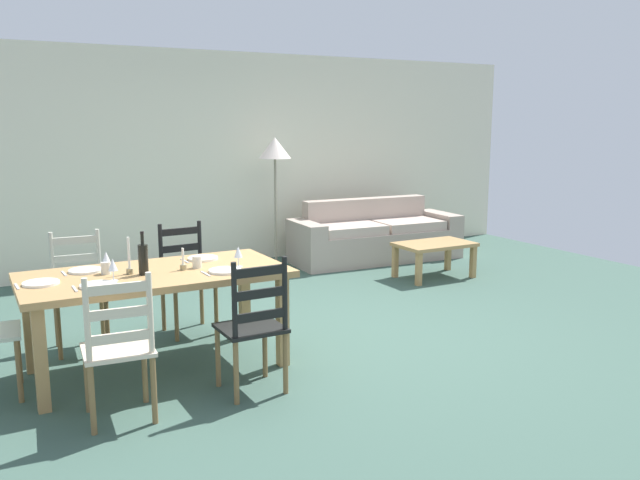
{
  "coord_description": "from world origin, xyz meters",
  "views": [
    {
      "loc": [
        -2.7,
        -4.78,
        1.85
      ],
      "look_at": [
        0.18,
        0.48,
        0.75
      ],
      "focal_mm": 36.85,
      "sensor_mm": 36.0,
      "label": 1
    }
  ],
  "objects_px": {
    "coffee_cup_primary": "(197,262)",
    "coffee_table": "(434,248)",
    "wine_glass_far_left": "(106,258)",
    "standing_lamp": "(275,156)",
    "coffee_cup_secondary": "(106,268)",
    "dining_chair_far_right": "(186,278)",
    "dining_chair_far_left": "(79,291)",
    "dining_chair_near_left": "(119,348)",
    "wine_bottle": "(143,259)",
    "wine_glass_near_left": "(113,266)",
    "dining_table": "(156,283)",
    "wine_glass_near_right": "(238,253)",
    "dining_chair_near_right": "(254,326)"
  },
  "relations": [
    {
      "from": "dining_chair_near_right",
      "to": "dining_chair_near_left",
      "type": "bearing_deg",
      "value": -179.66
    },
    {
      "from": "dining_chair_near_left",
      "to": "wine_glass_far_left",
      "type": "distance_m",
      "value": 0.97
    },
    {
      "from": "dining_chair_near_left",
      "to": "wine_bottle",
      "type": "xyz_separation_m",
      "value": [
        0.34,
        0.71,
        0.39
      ]
    },
    {
      "from": "wine_glass_near_left",
      "to": "standing_lamp",
      "type": "height_order",
      "value": "standing_lamp"
    },
    {
      "from": "dining_table",
      "to": "wine_glass_near_right",
      "type": "xyz_separation_m",
      "value": [
        0.6,
        -0.15,
        0.2
      ]
    },
    {
      "from": "dining_chair_near_left",
      "to": "dining_chair_far_left",
      "type": "xyz_separation_m",
      "value": [
        0.0,
        1.53,
        0.0
      ]
    },
    {
      "from": "dining_chair_far_left",
      "to": "dining_chair_near_left",
      "type": "bearing_deg",
      "value": -90.15
    },
    {
      "from": "dining_table",
      "to": "dining_chair_near_left",
      "type": "relative_size",
      "value": 1.98
    },
    {
      "from": "wine_glass_far_left",
      "to": "standing_lamp",
      "type": "xyz_separation_m",
      "value": [
        2.56,
        2.6,
        0.55
      ]
    },
    {
      "from": "dining_chair_near_left",
      "to": "wine_bottle",
      "type": "distance_m",
      "value": 0.88
    },
    {
      "from": "dining_chair_far_left",
      "to": "coffee_table",
      "type": "height_order",
      "value": "dining_chair_far_left"
    },
    {
      "from": "coffee_table",
      "to": "dining_table",
      "type": "bearing_deg",
      "value": -160.07
    },
    {
      "from": "dining_chair_near_left",
      "to": "dining_chair_near_right",
      "type": "distance_m",
      "value": 0.9
    },
    {
      "from": "dining_chair_near_right",
      "to": "dining_chair_far_left",
      "type": "distance_m",
      "value": 1.76
    },
    {
      "from": "dining_chair_far_left",
      "to": "wine_glass_far_left",
      "type": "distance_m",
      "value": 0.75
    },
    {
      "from": "dining_table",
      "to": "wine_glass_near_right",
      "type": "relative_size",
      "value": 11.8
    },
    {
      "from": "dining_chair_far_right",
      "to": "wine_glass_near_right",
      "type": "height_order",
      "value": "dining_chair_far_right"
    },
    {
      "from": "dining_table",
      "to": "dining_chair_near_left",
      "type": "bearing_deg",
      "value": -119.96
    },
    {
      "from": "dining_chair_near_left",
      "to": "dining_chair_far_left",
      "type": "relative_size",
      "value": 1.0
    },
    {
      "from": "wine_glass_near_right",
      "to": "standing_lamp",
      "type": "relative_size",
      "value": 0.1
    },
    {
      "from": "dining_table",
      "to": "dining_chair_near_right",
      "type": "relative_size",
      "value": 1.98
    },
    {
      "from": "wine_glass_near_left",
      "to": "dining_table",
      "type": "bearing_deg",
      "value": 24.48
    },
    {
      "from": "coffee_table",
      "to": "wine_glass_near_left",
      "type": "bearing_deg",
      "value": -159.69
    },
    {
      "from": "wine_glass_near_left",
      "to": "coffee_cup_primary",
      "type": "relative_size",
      "value": 1.79
    },
    {
      "from": "wine_glass_near_left",
      "to": "coffee_cup_primary",
      "type": "bearing_deg",
      "value": 11.07
    },
    {
      "from": "coffee_cup_secondary",
      "to": "coffee_table",
      "type": "height_order",
      "value": "coffee_cup_secondary"
    },
    {
      "from": "coffee_table",
      "to": "standing_lamp",
      "type": "bearing_deg",
      "value": 135.33
    },
    {
      "from": "wine_glass_near_left",
      "to": "coffee_table",
      "type": "bearing_deg",
      "value": 20.31
    },
    {
      "from": "dining_chair_near_right",
      "to": "coffee_cup_secondary",
      "type": "relative_size",
      "value": 10.67
    },
    {
      "from": "wine_bottle",
      "to": "coffee_table",
      "type": "bearing_deg",
      "value": 20.14
    },
    {
      "from": "dining_table",
      "to": "wine_bottle",
      "type": "xyz_separation_m",
      "value": [
        -0.1,
        -0.05,
        0.2
      ]
    },
    {
      "from": "dining_chair_near_left",
      "to": "standing_lamp",
      "type": "relative_size",
      "value": 0.59
    },
    {
      "from": "dining_chair_far_left",
      "to": "coffee_cup_secondary",
      "type": "distance_m",
      "value": 0.75
    },
    {
      "from": "wine_glass_near_left",
      "to": "wine_glass_far_left",
      "type": "bearing_deg",
      "value": 88.47
    },
    {
      "from": "wine_glass_far_left",
      "to": "dining_table",
      "type": "bearing_deg",
      "value": -21.28
    },
    {
      "from": "wine_glass_near_left",
      "to": "coffee_cup_secondary",
      "type": "distance_m",
      "value": 0.26
    },
    {
      "from": "dining_table",
      "to": "wine_glass_far_left",
      "type": "distance_m",
      "value": 0.4
    },
    {
      "from": "dining_table",
      "to": "coffee_table",
      "type": "height_order",
      "value": "dining_table"
    },
    {
      "from": "coffee_cup_primary",
      "to": "coffee_table",
      "type": "bearing_deg",
      "value": 21.98
    },
    {
      "from": "wine_bottle",
      "to": "wine_glass_far_left",
      "type": "height_order",
      "value": "wine_bottle"
    },
    {
      "from": "wine_glass_far_left",
      "to": "coffee_cup_secondary",
      "type": "relative_size",
      "value": 1.79
    },
    {
      "from": "dining_chair_near_left",
      "to": "wine_glass_near_left",
      "type": "xyz_separation_m",
      "value": [
        0.11,
        0.61,
        0.38
      ]
    },
    {
      "from": "dining_chair_near_right",
      "to": "coffee_table",
      "type": "height_order",
      "value": "dining_chair_near_right"
    },
    {
      "from": "wine_bottle",
      "to": "coffee_cup_primary",
      "type": "height_order",
      "value": "wine_bottle"
    },
    {
      "from": "dining_chair_near_left",
      "to": "dining_chair_near_right",
      "type": "bearing_deg",
      "value": 0.34
    },
    {
      "from": "dining_chair_far_right",
      "to": "coffee_cup_secondary",
      "type": "height_order",
      "value": "dining_chair_far_right"
    },
    {
      "from": "wine_glass_near_right",
      "to": "coffee_table",
      "type": "height_order",
      "value": "wine_glass_near_right"
    },
    {
      "from": "dining_chair_far_right",
      "to": "wine_bottle",
      "type": "distance_m",
      "value": 1.07
    },
    {
      "from": "dining_chair_far_left",
      "to": "coffee_table",
      "type": "bearing_deg",
      "value": 7.79
    },
    {
      "from": "dining_chair_far_left",
      "to": "coffee_cup_primary",
      "type": "distance_m",
      "value": 1.13
    }
  ]
}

